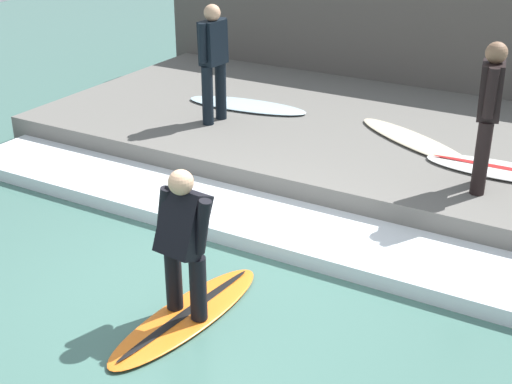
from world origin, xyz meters
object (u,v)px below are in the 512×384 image
(surfer_riding, at_px, (184,237))
(surfer_waiting_far, at_px, (488,109))
(surfboard_waiting_far, at_px, (501,170))
(surfboard_spare, at_px, (414,140))
(surfboard_riding, at_px, (187,315))
(surfboard_waiting_near, at_px, (247,105))
(surfer_waiting_near, at_px, (213,57))

(surfer_riding, bearing_deg, surfer_waiting_far, -27.95)
(surfboard_waiting_far, bearing_deg, surfboard_spare, 70.16)
(surfboard_riding, height_order, surfboard_waiting_far, surfboard_waiting_far)
(surfboard_riding, bearing_deg, surfboard_waiting_near, 24.37)
(surfer_waiting_far, xyz_separation_m, surfboard_waiting_far, (0.60, -0.12, -0.90))
(surfer_riding, relative_size, surfer_waiting_far, 0.84)
(surfboard_waiting_far, bearing_deg, surfer_waiting_near, 92.13)
(surfboard_riding, height_order, surfboard_spare, surfboard_spare)
(surfer_riding, height_order, surfer_waiting_near, surfer_waiting_near)
(surfer_waiting_far, xyz_separation_m, surfboard_spare, (1.04, 1.09, -0.90))
(surfer_riding, bearing_deg, surfboard_riding, 0.00)
(surfer_waiting_near, bearing_deg, surfboard_waiting_near, -4.78)
(surfer_riding, height_order, surfboard_spare, surfer_riding)
(surfer_waiting_near, xyz_separation_m, surfboard_spare, (0.58, -2.73, -0.89))
(surfer_riding, distance_m, surfer_waiting_far, 3.71)
(surfboard_waiting_near, bearing_deg, surfboard_waiting_far, -99.23)
(surfer_riding, xyz_separation_m, surfer_waiting_far, (3.25, -1.73, 0.50))
(surfboard_waiting_far, bearing_deg, surfer_waiting_far, 168.45)
(surfboard_waiting_near, height_order, surfer_waiting_far, surfer_waiting_far)
(surfer_waiting_near, relative_size, surfer_waiting_far, 0.99)
(surfboard_waiting_near, distance_m, surfer_waiting_far, 4.05)
(surfboard_waiting_far, bearing_deg, surfboard_waiting_near, 80.77)
(surfboard_waiting_near, bearing_deg, surfer_waiting_far, -108.11)
(surfboard_waiting_near, bearing_deg, surfboard_spare, -94.11)
(surfboard_waiting_near, height_order, surfboard_spare, same)
(surfer_riding, relative_size, surfboard_spare, 0.70)
(surfer_riding, distance_m, surfboard_waiting_near, 4.93)
(surfer_waiting_far, distance_m, surfboard_waiting_far, 1.09)
(surfboard_waiting_far, bearing_deg, surfboard_riding, 154.36)
(surfboard_riding, bearing_deg, surfer_riding, 0.00)
(surfboard_riding, xyz_separation_m, surfer_waiting_far, (3.25, -1.73, 1.30))
(surfer_riding, xyz_separation_m, surfboard_waiting_near, (4.48, 2.03, -0.40))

